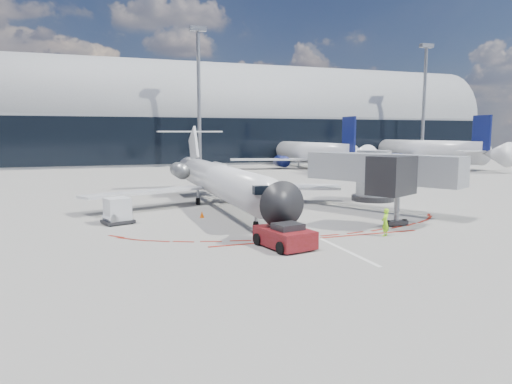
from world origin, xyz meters
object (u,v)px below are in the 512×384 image
object	(u,v)px
regional_jet	(218,179)
uld_container	(118,211)
ramp_worker	(385,222)
pushback_tug	(285,236)

from	to	relation	value
regional_jet	uld_container	distance (m)	10.38
ramp_worker	uld_container	distance (m)	18.37
regional_jet	uld_container	size ratio (longest dim) A/B	11.87
regional_jet	ramp_worker	xyz separation A→B (m)	(7.01, -14.99, -1.53)
pushback_tug	regional_jet	bearing A→B (deg)	77.51
uld_container	regional_jet	bearing A→B (deg)	12.86
pushback_tug	ramp_worker	size ratio (longest dim) A/B	3.19
ramp_worker	pushback_tug	bearing A→B (deg)	-27.26
regional_jet	ramp_worker	distance (m)	16.62
regional_jet	uld_container	world-z (taller)	regional_jet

